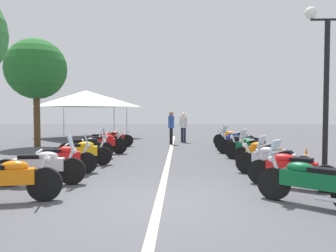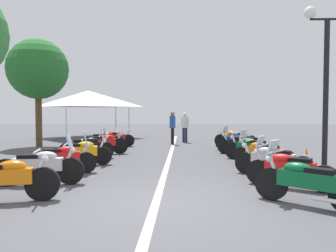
{
  "view_description": "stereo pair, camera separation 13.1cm",
  "coord_description": "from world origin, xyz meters",
  "px_view_note": "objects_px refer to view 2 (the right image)",
  "views": [
    {
      "loc": [
        -6.27,
        -0.4,
        1.78
      ],
      "look_at": [
        5.13,
        0.0,
        1.27
      ],
      "focal_mm": 35.15,
      "sensor_mm": 36.0,
      "label": 1
    },
    {
      "loc": [
        -6.27,
        -0.53,
        1.78
      ],
      "look_at": [
        5.13,
        0.0,
        1.27
      ],
      "focal_mm": 35.15,
      "sensor_mm": 36.0,
      "label": 2
    }
  ],
  "objects_px": {
    "bystander_1": "(173,125)",
    "bystander_0": "(185,125)",
    "motorcycle_left_row_1": "(40,166)",
    "event_tent": "(88,99)",
    "motorcycle_right_row_4": "(252,148)",
    "motorcycle_right_row_3": "(262,153)",
    "motorcycle_right_row_5": "(241,144)",
    "motorcycle_left_row_4": "(87,147)",
    "motorcycle_right_row_7": "(235,138)",
    "motorcycle_left_row_5": "(103,143)",
    "motorcycle_left_row_3": "(81,152)",
    "motorcycle_left_row_6": "(104,141)",
    "roadside_tree_1": "(38,70)",
    "motorcycle_left_row_2": "(61,158)",
    "motorcycle_right_row_1": "(288,169)",
    "motorcycle_left_row_7": "(115,138)",
    "motorcycle_left_row_0": "(4,179)",
    "motorcycle_right_row_0": "(305,181)",
    "traffic_cone_1": "(306,157)",
    "motorcycle_right_row_2": "(272,160)",
    "motorcycle_right_row_6": "(238,141)",
    "street_lamp_twin_globe": "(327,60)"
  },
  "relations": [
    {
      "from": "motorcycle_left_row_3",
      "to": "motorcycle_right_row_6",
      "type": "xyz_separation_m",
      "value": [
        4.23,
        -5.83,
        0.0
      ]
    },
    {
      "from": "motorcycle_left_row_2",
      "to": "bystander_1",
      "type": "relative_size",
      "value": 1.1
    },
    {
      "from": "motorcycle_left_row_2",
      "to": "traffic_cone_1",
      "type": "xyz_separation_m",
      "value": [
        1.67,
        -7.44,
        -0.17
      ]
    },
    {
      "from": "motorcycle_right_row_0",
      "to": "motorcycle_right_row_1",
      "type": "distance_m",
      "value": 1.47
    },
    {
      "from": "motorcycle_right_row_7",
      "to": "bystander_0",
      "type": "distance_m",
      "value": 3.6
    },
    {
      "from": "motorcycle_left_row_1",
      "to": "motorcycle_right_row_0",
      "type": "bearing_deg",
      "value": -24.7
    },
    {
      "from": "motorcycle_left_row_0",
      "to": "motorcycle_left_row_5",
      "type": "relative_size",
      "value": 1.04
    },
    {
      "from": "motorcycle_left_row_7",
      "to": "bystander_1",
      "type": "height_order",
      "value": "bystander_1"
    },
    {
      "from": "motorcycle_right_row_4",
      "to": "event_tent",
      "type": "height_order",
      "value": "event_tent"
    },
    {
      "from": "motorcycle_right_row_3",
      "to": "motorcycle_right_row_4",
      "type": "distance_m",
      "value": 1.4
    },
    {
      "from": "street_lamp_twin_globe",
      "to": "motorcycle_left_row_6",
      "type": "bearing_deg",
      "value": 52.31
    },
    {
      "from": "motorcycle_left_row_4",
      "to": "motorcycle_left_row_7",
      "type": "relative_size",
      "value": 1.0
    },
    {
      "from": "motorcycle_left_row_1",
      "to": "motorcycle_left_row_6",
      "type": "height_order",
      "value": "motorcycle_left_row_1"
    },
    {
      "from": "motorcycle_right_row_3",
      "to": "traffic_cone_1",
      "type": "relative_size",
      "value": 2.79
    },
    {
      "from": "traffic_cone_1",
      "to": "roadside_tree_1",
      "type": "relative_size",
      "value": 0.11
    },
    {
      "from": "motorcycle_left_row_2",
      "to": "bystander_1",
      "type": "bearing_deg",
      "value": 53.33
    },
    {
      "from": "motorcycle_left_row_3",
      "to": "motorcycle_right_row_7",
      "type": "xyz_separation_m",
      "value": [
        5.7,
        -5.91,
        0.0
      ]
    },
    {
      "from": "motorcycle_left_row_2",
      "to": "motorcycle_left_row_6",
      "type": "relative_size",
      "value": 0.99
    },
    {
      "from": "motorcycle_right_row_7",
      "to": "motorcycle_left_row_6",
      "type": "bearing_deg",
      "value": 41.37
    },
    {
      "from": "motorcycle_left_row_4",
      "to": "motorcycle_right_row_7",
      "type": "distance_m",
      "value": 7.48
    },
    {
      "from": "motorcycle_right_row_1",
      "to": "motorcycle_right_row_4",
      "type": "xyz_separation_m",
      "value": [
        4.28,
        -0.04,
        0.0
      ]
    },
    {
      "from": "motorcycle_left_row_1",
      "to": "event_tent",
      "type": "xyz_separation_m",
      "value": [
        14.38,
        3.02,
        2.18
      ]
    },
    {
      "from": "motorcycle_right_row_4",
      "to": "bystander_0",
      "type": "distance_m",
      "value": 7.37
    },
    {
      "from": "motorcycle_left_row_5",
      "to": "motorcycle_right_row_4",
      "type": "distance_m",
      "value": 5.98
    },
    {
      "from": "motorcycle_right_row_0",
      "to": "traffic_cone_1",
      "type": "height_order",
      "value": "motorcycle_right_row_0"
    },
    {
      "from": "motorcycle_right_row_3",
      "to": "event_tent",
      "type": "bearing_deg",
      "value": -13.53
    },
    {
      "from": "motorcycle_left_row_2",
      "to": "motorcycle_right_row_3",
      "type": "bearing_deg",
      "value": -4.57
    },
    {
      "from": "bystander_1",
      "to": "motorcycle_right_row_5",
      "type": "bearing_deg",
      "value": 113.39
    },
    {
      "from": "motorcycle_right_row_1",
      "to": "motorcycle_right_row_2",
      "type": "height_order",
      "value": "motorcycle_right_row_1"
    },
    {
      "from": "motorcycle_left_row_5",
      "to": "bystander_0",
      "type": "bearing_deg",
      "value": 43.6
    },
    {
      "from": "motorcycle_left_row_5",
      "to": "bystander_1",
      "type": "relative_size",
      "value": 1.14
    },
    {
      "from": "motorcycle_left_row_6",
      "to": "motorcycle_right_row_2",
      "type": "distance_m",
      "value": 8.27
    },
    {
      "from": "motorcycle_right_row_4",
      "to": "bystander_1",
      "type": "xyz_separation_m",
      "value": [
        5.74,
        3.05,
        0.6
      ]
    },
    {
      "from": "motorcycle_left_row_6",
      "to": "roadside_tree_1",
      "type": "relative_size",
      "value": 0.37
    },
    {
      "from": "motorcycle_left_row_7",
      "to": "motorcycle_right_row_1",
      "type": "relative_size",
      "value": 1.07
    },
    {
      "from": "motorcycle_left_row_6",
      "to": "motorcycle_left_row_7",
      "type": "bearing_deg",
      "value": 70.52
    },
    {
      "from": "motorcycle_left_row_4",
      "to": "event_tent",
      "type": "distance_m",
      "value": 10.7
    },
    {
      "from": "motorcycle_right_row_5",
      "to": "bystander_0",
      "type": "xyz_separation_m",
      "value": [
        5.42,
        2.28,
        0.55
      ]
    },
    {
      "from": "motorcycle_left_row_3",
      "to": "bystander_0",
      "type": "xyz_separation_m",
      "value": [
        8.28,
        -3.45,
        0.55
      ]
    },
    {
      "from": "motorcycle_left_row_6",
      "to": "motorcycle_right_row_6",
      "type": "relative_size",
      "value": 1.0
    },
    {
      "from": "motorcycle_left_row_4",
      "to": "motorcycle_right_row_2",
      "type": "xyz_separation_m",
      "value": [
        -2.95,
        -6.01,
        -0.02
      ]
    },
    {
      "from": "motorcycle_left_row_4",
      "to": "motorcycle_right_row_1",
      "type": "bearing_deg",
      "value": -54.41
    },
    {
      "from": "motorcycle_left_row_5",
      "to": "motorcycle_right_row_5",
      "type": "relative_size",
      "value": 1.08
    },
    {
      "from": "motorcycle_left_row_0",
      "to": "motorcycle_right_row_5",
      "type": "relative_size",
      "value": 1.12
    },
    {
      "from": "motorcycle_left_row_4",
      "to": "motorcycle_left_row_6",
      "type": "xyz_separation_m",
      "value": [
        2.7,
        0.04,
        -0.01
      ]
    },
    {
      "from": "bystander_1",
      "to": "bystander_0",
      "type": "bearing_deg",
      "value": -130.56
    },
    {
      "from": "motorcycle_left_row_3",
      "to": "event_tent",
      "type": "distance_m",
      "value": 12.08
    },
    {
      "from": "motorcycle_right_row_2",
      "to": "motorcycle_right_row_3",
      "type": "bearing_deg",
      "value": -64.13
    },
    {
      "from": "motorcycle_left_row_5",
      "to": "roadside_tree_1",
      "type": "distance_m",
      "value": 6.03
    },
    {
      "from": "motorcycle_right_row_7",
      "to": "motorcycle_right_row_0",
      "type": "bearing_deg",
      "value": 115.3
    }
  ]
}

